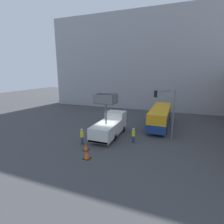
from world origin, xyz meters
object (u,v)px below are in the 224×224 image
(utility_truck, at_px, (110,125))
(road_worker_directing, at_px, (133,135))
(traffic_light_pole, at_px, (167,106))
(traffic_cone_near_truck, at_px, (86,147))
(city_bus, at_px, (160,116))
(traffic_cone_mid_road, at_px, (87,155))
(road_worker_near_truck, at_px, (82,136))

(utility_truck, distance_m, road_worker_directing, 3.78)
(traffic_light_pole, xyz_separation_m, road_worker_directing, (-3.47, -3.11, -3.30))
(utility_truck, distance_m, traffic_cone_near_truck, 5.35)
(city_bus, relative_size, traffic_cone_mid_road, 13.19)
(traffic_light_pole, bearing_deg, traffic_cone_mid_road, -127.94)
(road_worker_directing, bearing_deg, traffic_cone_mid_road, 153.26)
(city_bus, distance_m, road_worker_near_truck, 13.13)
(utility_truck, bearing_deg, road_worker_near_truck, -118.55)
(city_bus, relative_size, traffic_cone_near_truck, 14.31)
(traffic_light_pole, distance_m, road_worker_near_truck, 11.22)
(utility_truck, xyz_separation_m, city_bus, (5.80, 6.64, 0.30))
(traffic_light_pole, distance_m, traffic_cone_mid_road, 11.68)
(city_bus, height_order, road_worker_directing, city_bus)
(road_worker_directing, relative_size, traffic_cone_mid_road, 2.38)
(city_bus, distance_m, road_worker_directing, 8.23)
(utility_truck, height_order, traffic_light_pole, traffic_light_pole)
(utility_truck, bearing_deg, traffic_cone_near_truck, -99.10)
(traffic_light_pole, height_order, traffic_cone_mid_road, traffic_light_pole)
(road_worker_near_truck, xyz_separation_m, road_worker_directing, (5.62, 2.60, -0.03))
(utility_truck, bearing_deg, traffic_cone_mid_road, -88.07)
(road_worker_near_truck, xyz_separation_m, traffic_cone_near_truck, (1.25, -1.34, -0.63))
(traffic_light_pole, height_order, traffic_cone_near_truck, traffic_light_pole)
(traffic_light_pole, relative_size, traffic_cone_near_truck, 8.75)
(traffic_light_pole, bearing_deg, road_worker_directing, -138.15)
(utility_truck, height_order, road_worker_directing, utility_truck)
(traffic_light_pole, bearing_deg, utility_truck, -164.96)
(traffic_cone_near_truck, bearing_deg, traffic_cone_mid_road, -57.36)
(utility_truck, distance_m, traffic_cone_mid_road, 6.90)
(utility_truck, relative_size, road_worker_near_truck, 3.78)
(road_worker_directing, height_order, traffic_cone_mid_road, road_worker_directing)
(road_worker_near_truck, relative_size, road_worker_directing, 1.02)
(city_bus, height_order, traffic_light_pole, traffic_light_pole)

